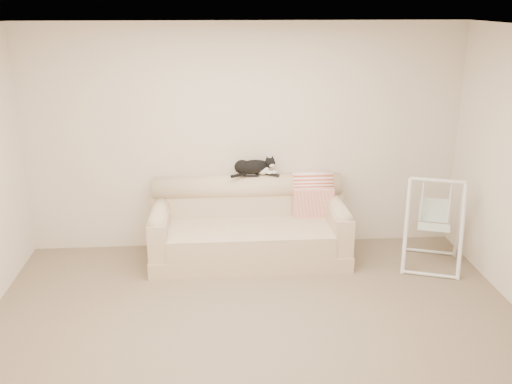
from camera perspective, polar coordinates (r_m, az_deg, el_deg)
ground_plane at (r=5.21m, az=0.25°, el=-13.97°), size 5.00×5.00×0.00m
room_shell at (r=4.57m, az=0.28°, el=2.35°), size 5.04×4.04×2.60m
sofa at (r=6.49m, az=-0.71°, el=-3.61°), size 2.20×0.93×0.90m
remote_a at (r=6.51m, az=-0.53°, el=1.69°), size 0.18×0.06×0.03m
remote_b at (r=6.54m, az=1.63°, el=1.75°), size 0.17×0.12×0.02m
tuxedo_cat at (r=6.50m, az=-0.25°, el=2.53°), size 0.54×0.31×0.22m
throw_blanket at (r=6.65m, az=5.61°, el=0.32°), size 0.46×0.38×0.58m
baby_swing at (r=6.53m, az=17.33°, el=-2.91°), size 0.80×0.82×1.01m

